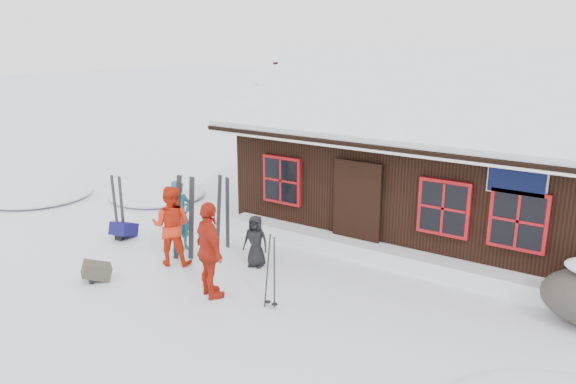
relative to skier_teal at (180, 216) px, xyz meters
The scene contains 14 objects.
ground 2.51m from the skier_teal, ahead, with size 120.00×120.00×0.00m, color white.
mountain_hut 6.10m from the skier_teal, 50.41° to the left, with size 8.90×6.09×4.42m.
snow_drift 4.36m from the skier_teal, 26.63° to the left, with size 7.60×0.60×0.35m, color white.
snow_mounds 4.37m from the skier_teal, 21.11° to the left, with size 20.60×13.20×0.48m.
skier_teal is the anchor object (origin of this frame).
skier_orange_left 0.76m from the skier_teal, 58.91° to the right, with size 0.82×0.64×1.69m, color red.
skier_orange_right 2.50m from the skier_teal, 32.98° to the right, with size 1.06×0.44×1.81m, color #B32212.
skier_crouched 1.94m from the skier_teal, ahead, with size 0.53×0.35×1.09m, color black.
ski_pair_left 0.55m from the skier_teal, 34.80° to the right, with size 0.54×0.25×1.90m.
ski_pair_mid 1.79m from the skier_teal, behind, with size 0.39×0.06×1.56m.
ski_pair_right 0.95m from the skier_teal, 47.24° to the left, with size 0.49×0.12×1.72m.
ski_poles 3.43m from the skier_teal, 18.42° to the right, with size 0.25×0.12×1.39m.
backpack_blue 1.80m from the skier_teal, behind, with size 0.43×0.57×0.31m, color #13114D.
backpack_olive 2.21m from the skier_teal, 95.89° to the right, with size 0.39×0.52×0.28m, color #403C2E.
Camera 1 is at (6.22, -8.03, 4.63)m, focal length 35.00 mm.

